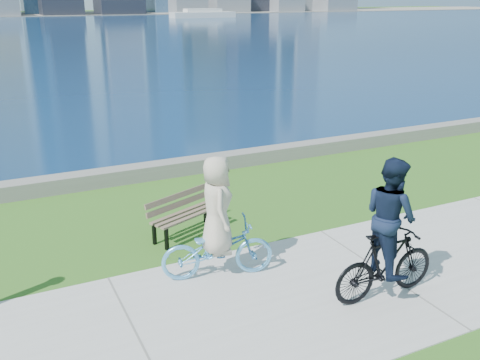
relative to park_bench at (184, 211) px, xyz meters
name	(u,v)px	position (x,y,z in m)	size (l,w,h in m)	color
ground	(383,273)	(2.34, -2.79, -0.46)	(320.00, 320.00, 0.00)	#2A5B18
concrete_path	(383,273)	(2.34, -2.79, -0.45)	(80.00, 3.50, 0.02)	#ADACA7
seawall	(224,161)	(2.34, 3.41, -0.29)	(90.00, 0.50, 0.35)	slate
bay_water	(16,29)	(2.34, 69.21, -0.46)	(320.00, 131.00, 0.01)	#0C274C
ferry_far	(203,14)	(37.96, 92.14, 0.24)	(12.52, 3.58, 1.70)	silver
park_bench	(184,211)	(0.00, 0.00, 0.00)	(1.55, 1.03, 0.76)	black
cyclist_woman	(217,233)	(-0.08, -1.72, 0.28)	(1.01, 1.85, 1.96)	#5FB1E8
cyclist_man	(388,241)	(1.86, -3.35, 0.45)	(0.64, 1.73, 2.13)	black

